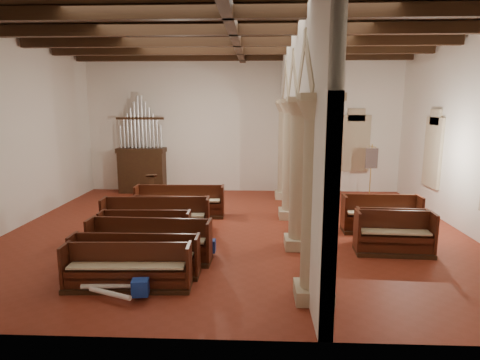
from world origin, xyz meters
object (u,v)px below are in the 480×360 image
at_px(lectern, 152,189).
at_px(aisle_pew_0, 394,240).
at_px(pipe_organ, 142,162).
at_px(nave_pew_0, 128,274).
at_px(processional_banner, 370,181).

relative_size(lectern, aisle_pew_0, 0.55).
bearing_deg(pipe_organ, nave_pew_0, -75.97).
bearing_deg(aisle_pew_0, pipe_organ, 143.11).
relative_size(lectern, processional_banner, 0.48).
height_order(nave_pew_0, aisle_pew_0, aisle_pew_0).
height_order(pipe_organ, lectern, pipe_organ).
distance_m(pipe_organ, lectern, 1.87).
distance_m(pipe_organ, processional_banner, 9.90).
relative_size(nave_pew_0, aisle_pew_0, 1.35).
xyz_separation_m(lectern, processional_banner, (9.02, 0.28, 0.33)).
relative_size(pipe_organ, nave_pew_0, 1.62).
xyz_separation_m(pipe_organ, nave_pew_0, (2.42, -9.67, -1.05)).
bearing_deg(lectern, nave_pew_0, -94.04).
height_order(processional_banner, aisle_pew_0, processional_banner).
height_order(lectern, aisle_pew_0, aisle_pew_0).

